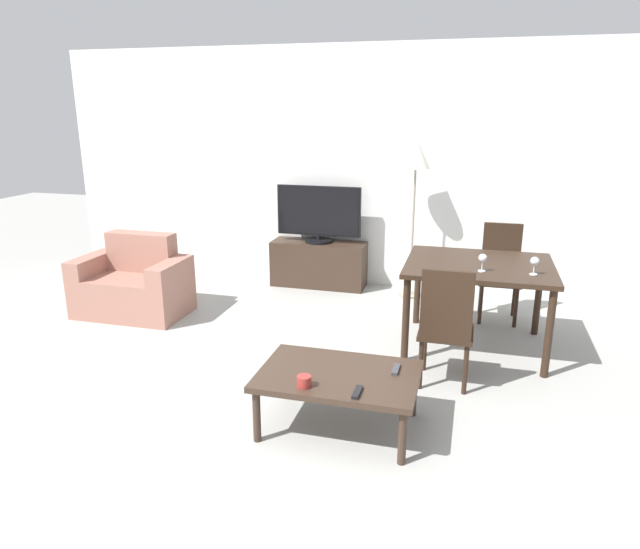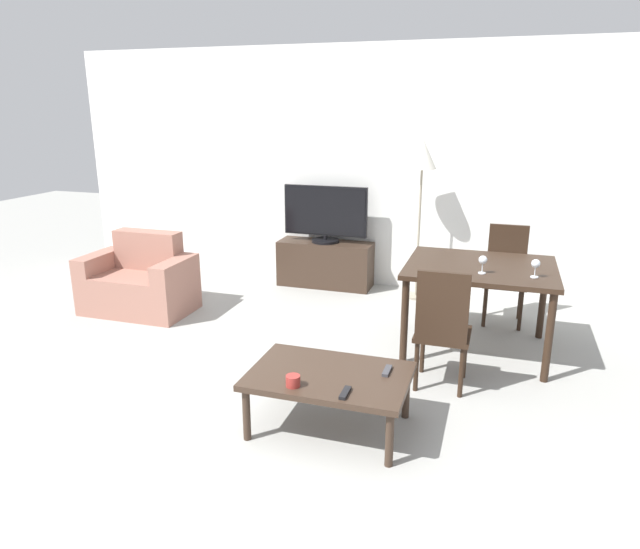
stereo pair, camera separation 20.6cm
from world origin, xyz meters
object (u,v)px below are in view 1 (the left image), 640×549
coffee_table (339,379)px  wine_glass_center (535,262)px  floor_lamp (416,163)px  dining_chair_near (446,324)px  armchair (134,285)px  tv_stand (319,264)px  cup_white_near (304,381)px  tv (319,214)px  dining_table (479,273)px  wine_glass_left (483,259)px  remote_secondary (357,392)px  dining_chair_far (500,268)px  remote_primary (396,369)px

coffee_table → wine_glass_center: wine_glass_center is taller
wine_glass_center → floor_lamp: bearing=126.5°
coffee_table → dining_chair_near: size_ratio=1.09×
armchair → tv_stand: bearing=41.7°
dining_chair_near → cup_white_near: 1.27m
tv_stand → coffee_table: (0.95, -2.96, 0.09)m
coffee_table → dining_chair_near: bearing=50.8°
floor_lamp → cup_white_near: size_ratio=19.27×
tv → dining_table: size_ratio=0.80×
coffee_table → dining_table: size_ratio=0.84×
coffee_table → wine_glass_left: size_ratio=7.00×
remote_secondary → wine_glass_left: bearing=66.6°
wine_glass_center → coffee_table: bearing=-132.6°
wine_glass_left → coffee_table: bearing=-122.5°
armchair → cup_white_near: bearing=-37.5°
dining_chair_near → wine_glass_center: size_ratio=6.43×
tv → wine_glass_left: tv is taller
coffee_table → wine_glass_left: 1.67m
floor_lamp → remote_secondary: floor_lamp is taller
dining_chair_far → floor_lamp: floor_lamp is taller
armchair → remote_primary: 3.20m
dining_chair_far → cup_white_near: bearing=-114.5°
dining_chair_far → remote_primary: (-0.70, -2.30, -0.10)m
armchair → tv_stand: (1.56, 1.39, -0.03)m
floor_lamp → cup_white_near: 3.28m
dining_chair_near → remote_secondary: (-0.45, -1.00, -0.10)m
armchair → dining_chair_far: size_ratio=1.15×
armchair → remote_secondary: 3.24m
floor_lamp → cup_white_near: (-0.29, -3.10, -1.03)m
wine_glass_center → remote_secondary: bearing=-124.1°
cup_white_near → tv_stand: bearing=103.9°
coffee_table → floor_lamp: 3.07m
wine_glass_left → floor_lamp: bearing=115.5°
dining_table → dining_chair_far: size_ratio=1.29×
dining_chair_near → tv_stand: bearing=125.7°
dining_table → wine_glass_center: (0.41, -0.24, 0.19)m
tv_stand → tv: 0.59m
remote_secondary → cup_white_near: bearing=179.6°
dining_table → dining_chair_far: 0.87m
wine_glass_left → cup_white_near: bearing=-122.7°
dining_table → wine_glass_left: 0.31m
tv → remote_secondary: 3.42m
cup_white_near → remote_primary: bearing=35.5°
dining_chair_near → dining_chair_far: same height
dining_table → dining_chair_near: size_ratio=1.29×
remote_secondary → wine_glass_center: (1.08, 1.59, 0.46)m
dining_chair_near → floor_lamp: size_ratio=0.55×
tv → wine_glass_left: 2.42m
dining_chair_far → wine_glass_center: dining_chair_far is taller
tv → remote_secondary: (1.12, -3.20, -0.45)m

